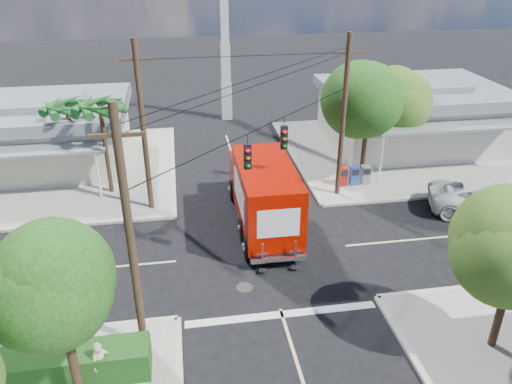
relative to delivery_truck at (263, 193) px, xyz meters
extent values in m
plane|color=black|center=(-0.46, -2.55, -1.83)|extent=(120.00, 120.00, 0.00)
cube|color=gray|center=(10.54, 8.45, -1.76)|extent=(14.00, 14.00, 0.14)
cube|color=#BDB8A7|center=(3.54, 8.45, -1.76)|extent=(0.25, 14.00, 0.14)
cube|color=#BDB8A7|center=(10.54, 1.45, -1.76)|extent=(14.00, 0.25, 0.14)
cube|color=gray|center=(-11.46, 8.45, -1.76)|extent=(14.00, 14.00, 0.14)
cube|color=#BDB8A7|center=(-4.46, 8.45, -1.76)|extent=(0.25, 14.00, 0.14)
cube|color=#BDB8A7|center=(-11.46, 1.45, -1.76)|extent=(14.00, 0.25, 0.14)
cube|color=beige|center=(-0.46, 7.45, -1.82)|extent=(0.12, 12.00, 0.01)
cube|color=beige|center=(9.54, -2.55, -1.82)|extent=(12.00, 0.12, 0.01)
cube|color=beige|center=(-10.46, -2.55, -1.82)|extent=(12.00, 0.12, 0.01)
cube|color=silver|center=(-0.46, -6.85, -1.82)|extent=(7.50, 0.40, 0.01)
cube|color=beige|center=(12.04, 9.45, 0.01)|extent=(11.00, 8.00, 3.40)
cube|color=gray|center=(12.04, 9.45, 2.06)|extent=(11.80, 8.80, 0.70)
cube|color=gray|center=(12.04, 9.45, 2.56)|extent=(6.05, 4.40, 0.50)
cube|color=gray|center=(12.04, 4.55, 1.21)|extent=(9.90, 1.80, 0.15)
cylinder|color=silver|center=(7.64, 3.75, -0.24)|extent=(0.12, 0.12, 2.90)
cube|color=beige|center=(-12.46, 9.95, -0.09)|extent=(10.00, 8.00, 3.20)
cube|color=gray|center=(-12.46, 9.95, 1.86)|extent=(10.80, 8.80, 0.70)
cube|color=gray|center=(-12.46, 9.95, 2.36)|extent=(5.50, 4.40, 0.50)
cube|color=gray|center=(-12.46, 5.05, 1.01)|extent=(9.00, 1.80, 0.15)
cylinder|color=silver|center=(-8.46, 4.25, -0.34)|extent=(0.12, 0.12, 2.70)
cube|color=silver|center=(0.04, 17.45, -0.33)|extent=(0.80, 0.80, 3.00)
cube|color=silver|center=(0.04, 17.45, 2.67)|extent=(0.70, 0.70, 3.00)
cube|color=silver|center=(0.04, 17.45, 5.67)|extent=(0.60, 0.60, 3.00)
cylinder|color=#422D1C|center=(-7.46, -10.05, 0.17)|extent=(0.28, 0.28, 3.71)
sphere|color=#134511|center=(-7.46, -10.05, 2.49)|extent=(3.71, 3.71, 3.71)
sphere|color=#134511|center=(-7.86, -9.85, 2.72)|extent=(3.02, 3.02, 3.02)
sphere|color=#134511|center=(-7.11, -10.35, 2.37)|extent=(3.25, 3.25, 3.25)
cylinder|color=#422D1C|center=(6.74, 4.25, 0.36)|extent=(0.28, 0.28, 4.10)
sphere|color=#134511|center=(6.74, 4.25, 2.92)|extent=(4.10, 4.10, 4.10)
sphere|color=#134511|center=(6.34, 4.45, 3.18)|extent=(3.33, 3.33, 3.33)
sphere|color=#134511|center=(7.09, 3.95, 2.79)|extent=(3.58, 3.58, 3.58)
cylinder|color=#422D1C|center=(9.34, 6.45, 0.10)|extent=(0.28, 0.28, 3.58)
sphere|color=#39641D|center=(9.34, 6.45, 2.34)|extent=(3.58, 3.58, 3.58)
sphere|color=#39641D|center=(8.94, 6.65, 2.57)|extent=(2.91, 2.91, 2.91)
sphere|color=#39641D|center=(9.69, 6.15, 2.23)|extent=(3.14, 3.14, 3.14)
cylinder|color=#422D1C|center=(6.54, -9.75, 0.04)|extent=(0.28, 0.28, 3.46)
sphere|color=#39641D|center=(6.14, -9.55, 2.42)|extent=(2.81, 2.81, 2.81)
cylinder|color=#422D1C|center=(-7.96, 4.95, 0.81)|extent=(0.24, 0.24, 5.00)
cone|color=#1D6121|center=(-7.06, 4.95, 3.41)|extent=(0.50, 2.06, 0.98)
cone|color=#1D6121|center=(-7.40, 5.65, 3.41)|extent=(1.92, 1.68, 0.98)
cone|color=#1D6121|center=(-8.16, 5.83, 3.41)|extent=(2.12, 0.95, 0.98)
cone|color=#1D6121|center=(-8.77, 5.34, 3.41)|extent=(1.34, 2.07, 0.98)
cone|color=#1D6121|center=(-8.77, 4.56, 3.41)|extent=(1.34, 2.07, 0.98)
cone|color=#1D6121|center=(-8.16, 4.07, 3.41)|extent=(2.12, 0.95, 0.98)
cone|color=#1D6121|center=(-7.40, 4.25, 3.41)|extent=(1.92, 1.68, 0.98)
cylinder|color=#422D1C|center=(-9.96, 6.45, 0.61)|extent=(0.24, 0.24, 4.60)
cone|color=#1D6121|center=(-9.06, 6.45, 3.01)|extent=(0.50, 2.06, 0.98)
cone|color=#1D6121|center=(-9.40, 7.15, 3.01)|extent=(1.92, 1.68, 0.98)
cone|color=#1D6121|center=(-10.16, 7.33, 3.01)|extent=(2.12, 0.95, 0.98)
cone|color=#1D6121|center=(-10.77, 6.84, 3.01)|extent=(1.34, 2.07, 0.98)
cone|color=#1D6121|center=(-10.77, 6.06, 3.01)|extent=(1.34, 2.07, 0.98)
cone|color=#1D6121|center=(-10.16, 5.57, 3.01)|extent=(2.12, 0.95, 0.98)
cone|color=#1D6121|center=(-9.40, 5.75, 3.01)|extent=(1.92, 1.68, 0.98)
cylinder|color=#473321|center=(-5.66, -7.75, 2.67)|extent=(0.28, 0.28, 9.00)
cube|color=#473321|center=(-5.66, -7.75, 6.17)|extent=(1.60, 0.12, 0.12)
cylinder|color=#473321|center=(4.74, 2.65, 2.67)|extent=(0.28, 0.28, 9.00)
cube|color=#473321|center=(4.74, 2.65, 6.17)|extent=(1.60, 0.12, 0.12)
cylinder|color=#473321|center=(-5.66, 2.65, 2.67)|extent=(0.28, 0.28, 9.00)
cube|color=#473321|center=(-5.66, 2.65, 6.17)|extent=(1.60, 0.12, 0.12)
cylinder|color=black|center=(-0.46, -2.55, 4.37)|extent=(10.43, 10.43, 0.04)
cube|color=black|center=(-1.26, -3.35, 3.42)|extent=(0.30, 0.24, 1.05)
sphere|color=red|center=(-1.26, -3.49, 3.75)|extent=(0.20, 0.20, 0.20)
cube|color=black|center=(0.64, -1.45, 3.42)|extent=(0.30, 0.24, 1.05)
sphere|color=red|center=(0.64, -1.59, 3.75)|extent=(0.20, 0.20, 0.20)
cube|color=silver|center=(-8.26, -8.15, -1.34)|extent=(5.94, 0.05, 0.08)
cube|color=silver|center=(-8.26, -8.15, -0.94)|extent=(5.94, 0.05, 0.08)
cube|color=silver|center=(-5.46, -8.15, -1.19)|extent=(0.09, 0.06, 1.00)
cube|color=#173F13|center=(-8.46, -8.95, -1.14)|extent=(6.20, 1.20, 1.10)
cube|color=#B2140E|center=(5.34, 3.65, -1.14)|extent=(0.50, 0.50, 1.10)
cube|color=#21479F|center=(6.04, 3.65, -1.14)|extent=(0.50, 0.50, 1.10)
cube|color=slate|center=(6.74, 3.65, -1.14)|extent=(0.50, 0.50, 1.10)
cube|color=black|center=(0.00, 0.16, -1.26)|extent=(2.40, 8.03, 0.26)
cube|color=#B40F00|center=(0.02, 3.30, -0.44)|extent=(2.48, 1.76, 2.26)
cube|color=black|center=(0.02, 4.02, -0.03)|extent=(2.16, 0.27, 0.98)
cube|color=silver|center=(0.02, 4.23, -1.16)|extent=(2.37, 0.13, 0.36)
cube|color=#B40F00|center=(0.00, -0.76, 0.28)|extent=(2.60, 5.98, 2.98)
cube|color=white|center=(1.30, -0.77, 0.43)|extent=(0.04, 3.70, 1.34)
cube|color=white|center=(-1.31, -0.76, 0.43)|extent=(0.04, 3.70, 1.34)
cube|color=white|center=(-0.02, -3.77, 0.43)|extent=(1.85, 0.03, 1.34)
cube|color=silver|center=(-0.02, -3.90, -1.26)|extent=(2.47, 0.27, 0.19)
cube|color=silver|center=(-0.74, -4.03, -0.85)|extent=(0.46, 0.06, 1.03)
cube|color=silver|center=(0.70, -4.04, -0.85)|extent=(0.46, 0.06, 1.03)
cylinder|color=black|center=(-1.17, 3.15, -1.26)|extent=(0.33, 1.13, 1.13)
cylinder|color=black|center=(1.20, 3.14, -1.26)|extent=(0.33, 1.13, 1.13)
cylinder|color=black|center=(-1.20, -2.81, -1.26)|extent=(0.33, 1.13, 1.13)
cylinder|color=black|center=(1.17, -2.82, -1.26)|extent=(0.33, 1.13, 1.13)
imported|color=silver|center=(11.88, -0.62, -1.00)|extent=(6.54, 4.57, 1.66)
imported|color=beige|center=(-6.86, -9.35, -0.87)|extent=(0.72, 0.67, 1.64)
camera|label=1|loc=(-3.87, -21.65, 11.10)|focal=35.00mm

